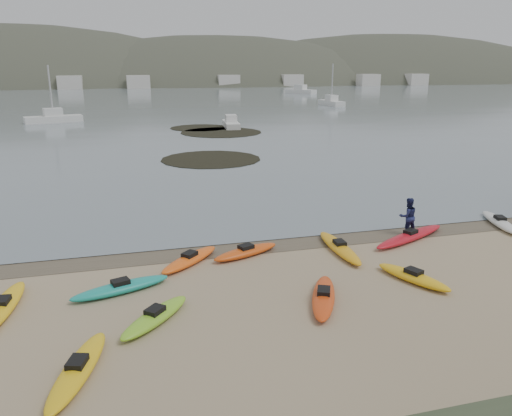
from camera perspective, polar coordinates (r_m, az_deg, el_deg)
name	(u,v)px	position (r m, az deg, el deg)	size (l,w,h in m)	color
ground	(256,242)	(21.15, 0.00, -3.91)	(600.00, 600.00, 0.00)	tan
wet_sand	(258,244)	(20.88, 0.22, -4.17)	(60.00, 60.00, 0.00)	brown
water	(126,77)	(319.31, -14.64, 14.28)	(1200.00, 1200.00, 0.00)	slate
kayaks	(307,266)	(18.35, 5.89, -6.64)	(23.03, 10.72, 0.34)	teal
person_east	(408,216)	(22.80, 16.97, -0.93)	(0.81, 0.63, 1.67)	navy
kelp_mats	(212,138)	(51.52, -5.02, 7.98)	(12.34, 27.70, 0.04)	black
moored_boats	(119,101)	(99.97, -15.39, 11.72)	(96.25, 73.06, 1.41)	silver
far_hills	(227,120)	(219.00, -3.34, 9.98)	(550.00, 135.00, 80.00)	#384235
far_town	(154,82)	(164.65, -11.56, 13.95)	(199.00, 5.00, 4.00)	beige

